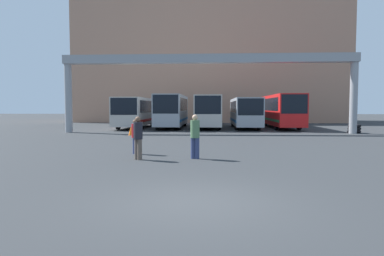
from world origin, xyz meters
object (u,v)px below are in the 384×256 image
(bus_slot_3, at_px, (245,111))
(pedestrian_near_left, at_px, (195,135))
(bus_slot_2, at_px, (208,110))
(tire_stack, at_px, (354,129))
(traffic_cone, at_px, (131,131))
(pedestrian_mid_left, at_px, (135,136))
(bus_slot_4, at_px, (281,109))
(bus_slot_0, at_px, (136,111))
(bus_slot_1, at_px, (172,109))
(pedestrian_near_right, at_px, (138,137))

(bus_slot_3, relative_size, pedestrian_near_left, 5.79)
(bus_slot_2, bearing_deg, tire_stack, -27.99)
(traffic_cone, bearing_deg, pedestrian_near_left, -64.71)
(bus_slot_2, xyz_separation_m, pedestrian_mid_left, (-3.09, -19.92, -1.03))
(bus_slot_4, bearing_deg, bus_slot_0, -177.55)
(bus_slot_1, relative_size, traffic_cone, 15.28)
(bus_slot_4, bearing_deg, pedestrian_mid_left, -117.43)
(pedestrian_near_right, distance_m, tire_stack, 21.08)
(bus_slot_4, xyz_separation_m, traffic_cone, (-13.12, -10.05, -1.57))
(bus_slot_3, distance_m, pedestrian_near_right, 22.32)
(pedestrian_near_right, relative_size, traffic_cone, 2.57)
(pedestrian_near_left, relative_size, traffic_cone, 2.67)
(pedestrian_near_left, bearing_deg, traffic_cone, -46.53)
(bus_slot_0, relative_size, pedestrian_near_right, 5.82)
(bus_slot_0, relative_size, bus_slot_3, 0.97)
(bus_slot_3, bearing_deg, bus_slot_4, 6.97)
(bus_slot_0, height_order, pedestrian_near_left, bus_slot_0)
(traffic_cone, height_order, tire_stack, tire_stack)
(pedestrian_mid_left, distance_m, tire_stack, 20.30)
(bus_slot_3, distance_m, pedestrian_near_left, 21.40)
(bus_slot_1, height_order, bus_slot_3, bus_slot_1)
(pedestrian_mid_left, bearing_deg, bus_slot_2, -48.77)
(bus_slot_2, relative_size, pedestrian_near_right, 6.21)
(bus_slot_3, bearing_deg, bus_slot_0, -179.07)
(bus_slot_3, relative_size, traffic_cone, 15.48)
(bus_slot_1, distance_m, pedestrian_near_right, 21.38)
(bus_slot_1, relative_size, bus_slot_4, 0.91)
(bus_slot_2, distance_m, pedestrian_near_left, 21.18)
(pedestrian_near_right, bearing_deg, bus_slot_2, 115.60)
(pedestrian_near_right, distance_m, pedestrian_near_left, 2.31)
(bus_slot_3, distance_m, pedestrian_mid_left, 20.92)
(bus_slot_0, relative_size, pedestrian_near_left, 5.59)
(bus_slot_0, distance_m, traffic_cone, 9.67)
(bus_slot_3, height_order, pedestrian_near_left, bus_slot_3)
(bus_slot_0, xyz_separation_m, bus_slot_2, (7.40, 0.34, 0.10))
(bus_slot_2, xyz_separation_m, bus_slot_3, (3.70, -0.16, -0.14))
(pedestrian_near_right, relative_size, pedestrian_near_left, 0.96)
(bus_slot_3, bearing_deg, pedestrian_near_right, -106.42)
(traffic_cone, xyz_separation_m, tire_stack, (17.75, 3.36, 0.02))
(bus_slot_4, distance_m, pedestrian_near_left, 22.82)
(pedestrian_near_right, bearing_deg, pedestrian_near_left, 42.37)
(bus_slot_0, bearing_deg, tire_stack, -17.31)
(bus_slot_2, height_order, pedestrian_near_right, bus_slot_2)
(bus_slot_0, distance_m, tire_stack, 20.40)
(bus_slot_3, height_order, tire_stack, bus_slot_3)
(bus_slot_0, height_order, bus_slot_2, bus_slot_2)
(bus_slot_3, height_order, bus_slot_4, bus_slot_4)
(bus_slot_1, distance_m, traffic_cone, 9.87)
(pedestrian_mid_left, relative_size, traffic_cone, 2.31)
(bus_slot_0, height_order, pedestrian_near_right, bus_slot_0)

